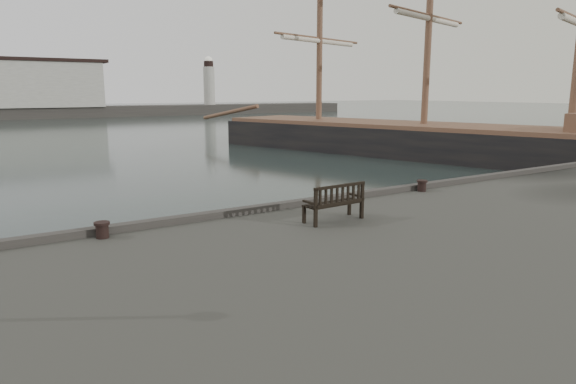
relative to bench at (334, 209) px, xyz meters
name	(u,v)px	position (x,y,z in m)	size (l,w,h in m)	color
ground	(303,254)	(0.48, 2.11, -1.87)	(400.00, 400.00, 0.00)	black
bench	(334,209)	(0.00, 0.00, 0.00)	(1.69, 0.66, 0.96)	black
bollard_left	(102,230)	(-5.45, 1.61, -0.12)	(0.36, 0.36, 0.38)	black
bollard_right	(422,186)	(4.97, 1.61, -0.12)	(0.36, 0.36, 0.38)	black
tall_ship_main	(423,147)	(21.81, 17.20, -1.17)	(17.16, 36.40, 26.89)	black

